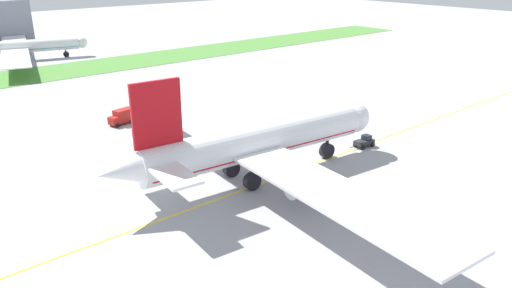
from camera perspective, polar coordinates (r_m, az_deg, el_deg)
ground_plane at (r=82.50m, az=2.82°, el=-3.28°), size 600.00×600.00×0.00m
apron_taxi_line at (r=81.65m, az=3.42°, el=-3.56°), size 280.00×0.36×0.01m
grass_median_strip at (r=168.84m, az=-21.74°, el=7.88°), size 320.00×24.00×0.10m
airliner_foreground at (r=77.58m, az=-0.19°, el=0.16°), size 49.90×77.94×18.50m
pushback_tug at (r=95.28m, az=12.52°, el=0.27°), size 5.71×2.64×2.24m
ground_crew_wingwalker_port at (r=76.92m, az=10.87°, el=-4.70°), size 0.44×0.50×1.66m
service_truck_baggage_loader at (r=109.62m, az=-15.34°, el=3.11°), size 6.00×3.46×3.20m
parked_airliner_far_centre at (r=192.14m, az=-25.97°, el=10.11°), size 44.89×73.07×13.86m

